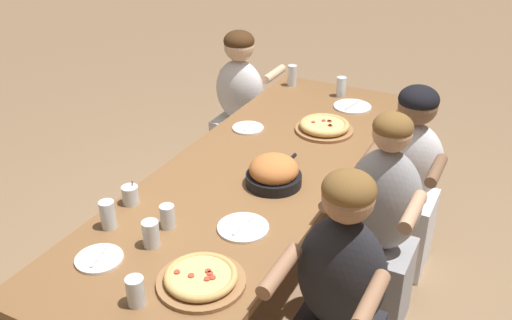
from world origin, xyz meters
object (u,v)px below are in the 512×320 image
diner_near_midleft (338,310)px  pizza_board_second (201,278)px  empty_plate_d (352,107)px  drinking_glass_c (151,234)px  cocktail_glass_blue (130,196)px  skillet_bowl (274,173)px  empty_plate_a (248,128)px  diner_near_midright (406,187)px  empty_plate_b (243,228)px  drinking_glass_e (292,77)px  diner_near_center (379,236)px  empty_plate_c (99,259)px  drinking_glass_b (341,88)px  drinking_glass_a (168,218)px  drinking_glass_d (136,293)px  pizza_board_main (324,127)px  drinking_glass_f (108,215)px  diner_far_right (240,112)px

diner_near_midleft → pizza_board_second: bearing=34.7°
empty_plate_d → drinking_glass_c: drinking_glass_c is taller
cocktail_glass_blue → diner_near_midleft: bearing=-91.3°
skillet_bowl → empty_plate_a: (0.50, 0.41, -0.06)m
drinking_glass_c → diner_near_midleft: 0.82m
diner_near_midleft → diner_near_midright: 1.12m
empty_plate_b → drinking_glass_e: 1.76m
diner_near_center → skillet_bowl: bearing=12.2°
skillet_bowl → empty_plate_a: bearing=38.9°
empty_plate_c → diner_near_midright: size_ratio=0.17×
pizza_board_second → cocktail_glass_blue: 0.67m
pizza_board_second → diner_near_center: size_ratio=0.29×
cocktail_glass_blue → empty_plate_c: bearing=-159.3°
empty_plate_b → empty_plate_a: bearing=26.5°
empty_plate_b → drinking_glass_e: (1.68, 0.51, 0.06)m
drinking_glass_b → empty_plate_d: bearing=-138.6°
empty_plate_c → drinking_glass_c: bearing=-36.7°
drinking_glass_a → diner_near_center: diner_near_center is taller
drinking_glass_d → diner_near_center: 1.27m
drinking_glass_c → diner_near_center: size_ratio=0.10×
empty_plate_c → drinking_glass_d: size_ratio=1.67×
skillet_bowl → empty_plate_b: (-0.40, -0.05, -0.06)m
pizza_board_main → empty_plate_b: (-1.08, -0.04, -0.02)m
empty_plate_d → diner_near_center: 1.11m
empty_plate_b → drinking_glass_e: size_ratio=1.55×
drinking_glass_b → diner_near_midright: bearing=-134.2°
drinking_glass_d → diner_near_midleft: size_ratio=0.10×
skillet_bowl → diner_near_midright: size_ratio=0.35×
diner_near_center → empty_plate_c: bearing=47.5°
drinking_glass_f → diner_near_midright: (1.30, -1.00, -0.29)m
empty_plate_c → diner_near_center: bearing=-42.5°
cocktail_glass_blue → drinking_glass_d: (-0.53, -0.44, 0.01)m
diner_near_midleft → diner_near_midright: size_ratio=1.05×
empty_plate_c → drinking_glass_b: bearing=-7.3°
cocktail_glass_blue → drinking_glass_e: drinking_glass_e is taller
drinking_glass_f → diner_far_right: (1.81, 0.34, -0.29)m
pizza_board_main → empty_plate_b: bearing=-177.7°
drinking_glass_b → diner_near_midright: size_ratio=0.12×
empty_plate_a → drinking_glass_a: bearing=-171.5°
drinking_glass_f → diner_near_center: bearing=-52.4°
empty_plate_b → drinking_glass_b: size_ratio=1.71×
empty_plate_c → empty_plate_d: same height
drinking_glass_c → diner_near_midleft: size_ratio=0.10×
drinking_glass_b → diner_far_right: 0.77m
drinking_glass_f → diner_near_midright: diner_near_midright is taller
drinking_glass_a → drinking_glass_c: bearing=-173.1°
drinking_glass_d → diner_far_right: bearing=19.1°
drinking_glass_a → drinking_glass_b: bearing=-5.0°
empty_plate_b → diner_near_center: 0.73m
drinking_glass_d → drinking_glass_e: (2.26, 0.39, 0.01)m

